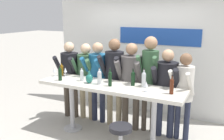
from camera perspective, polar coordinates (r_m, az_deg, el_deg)
name	(u,v)px	position (r m, az deg, el deg)	size (l,w,h in m)	color
ground_plane	(110,138)	(4.82, -0.55, -15.18)	(40.00, 40.00, 0.00)	#B2ADA3
back_wall	(141,56)	(5.79, 6.63, 3.30)	(4.27, 0.12, 2.59)	silver
tasting_table	(110,92)	(4.47, -0.57, -5.10)	(2.67, 0.67, 1.03)	silver
bar_stool	(121,139)	(3.87, 1.97, -15.59)	(0.36, 0.36, 0.65)	#B2B2B7
person_far_left	(70,72)	(5.44, -9.64, -0.36)	(0.49, 0.59, 1.67)	#473D33
person_left	(86,73)	(5.29, -5.96, -0.76)	(0.47, 0.56, 1.65)	gray
person_center_left	(98,74)	(5.13, -3.27, -0.86)	(0.46, 0.56, 1.69)	#23283D
person_center	(114,73)	(4.92, 0.50, -0.67)	(0.46, 0.57, 1.79)	gray
person_center_right	(131,78)	(4.78, 4.36, -1.74)	(0.51, 0.60, 1.72)	#473D33
person_right	(150,73)	(4.70, 8.62, -0.61)	(0.40, 0.56, 1.86)	#473D33
person_far_right	(166,85)	(4.59, 12.33, -3.26)	(0.49, 0.57, 1.65)	#23283D
person_rightmost	(184,87)	(4.54, 16.12, -3.83)	(0.43, 0.54, 1.60)	#23283D
wine_bottle_0	(110,78)	(4.31, -0.46, -1.84)	(0.06, 0.06, 0.33)	black
wine_bottle_1	(133,78)	(4.36, 4.82, -1.81)	(0.07, 0.07, 0.31)	black
wine_bottle_2	(82,75)	(4.68, -6.91, -1.04)	(0.06, 0.06, 0.27)	#B7BCC1
wine_bottle_3	(60,74)	(4.78, -11.81, -0.79)	(0.07, 0.07, 0.29)	black
wine_bottle_4	(62,70)	(5.13, -11.44, 0.10)	(0.07, 0.07, 0.27)	brown
wine_bottle_5	(172,85)	(4.02, 13.49, -3.44)	(0.06, 0.06, 0.31)	#4C1E0F
wine_bottle_6	(144,79)	(4.29, 7.26, -2.00)	(0.07, 0.07, 0.33)	#B7BCC1
wine_bottle_7	(99,77)	(4.43, -2.88, -1.53)	(0.07, 0.07, 0.30)	#B7BCC1
wine_glass_0	(55,70)	(5.12, -13.01, -0.02)	(0.07, 0.07, 0.18)	silver
wine_glass_1	(65,70)	(5.06, -10.62, -0.06)	(0.07, 0.07, 0.18)	silver
wine_glass_2	(146,84)	(4.06, 7.80, -3.26)	(0.07, 0.07, 0.18)	silver
decorative_vase	(89,78)	(4.53, -5.23, -1.91)	(0.13, 0.13, 0.22)	#1E665B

